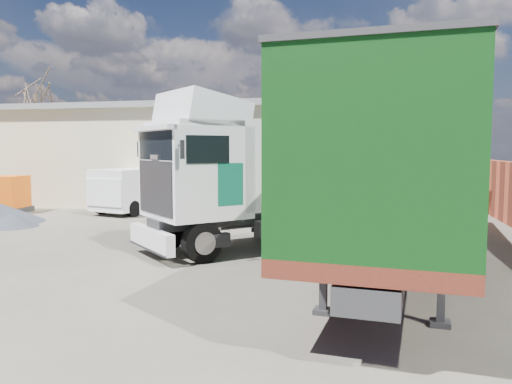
% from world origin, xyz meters
% --- Properties ---
extents(ground, '(120.00, 120.00, 0.00)m').
position_xyz_m(ground, '(0.00, 0.00, 0.00)').
color(ground, '#2C2A24').
rests_on(ground, ground).
extents(warehouse, '(30.60, 12.60, 5.42)m').
position_xyz_m(warehouse, '(-6.00, 16.00, 2.66)').
color(warehouse, '#BEB692').
rests_on(warehouse, ground).
extents(bare_tree, '(4.00, 4.00, 9.60)m').
position_xyz_m(bare_tree, '(-18.00, 20.00, 7.92)').
color(bare_tree, '#382B21').
rests_on(bare_tree, ground).
extents(tractor_unit, '(6.59, 6.68, 4.64)m').
position_xyz_m(tractor_unit, '(1.73, 1.69, 1.95)').
color(tractor_unit, black).
rests_on(tractor_unit, ground).
extents(box_trailer, '(4.24, 13.83, 4.53)m').
position_xyz_m(box_trailer, '(6.62, 0.92, 2.76)').
color(box_trailer, '#2D2D30').
rests_on(box_trailer, ground).
extents(panel_van, '(3.30, 5.48, 2.09)m').
position_xyz_m(panel_van, '(-4.81, 9.59, 1.08)').
color(panel_van, black).
rests_on(panel_van, ground).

